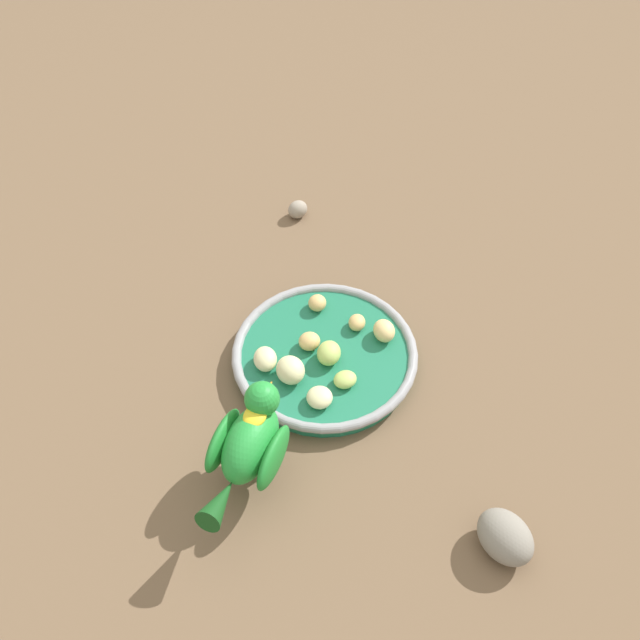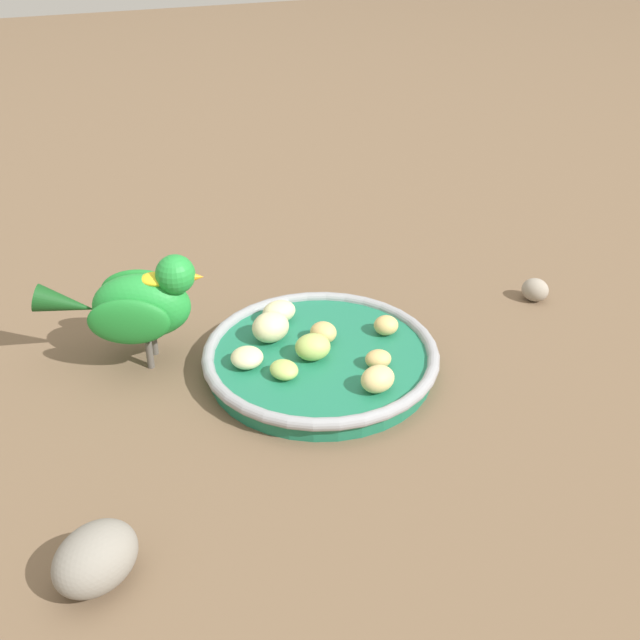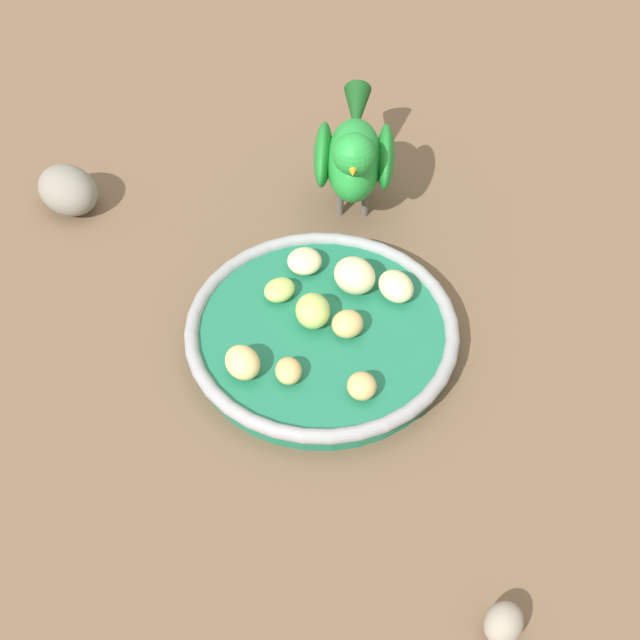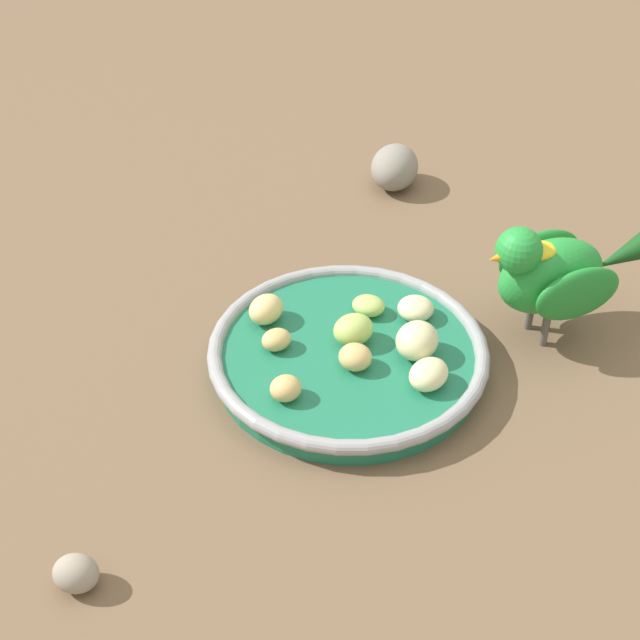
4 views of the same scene
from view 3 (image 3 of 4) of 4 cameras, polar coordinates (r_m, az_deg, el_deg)
name	(u,v)px [view 3 (image 3 of 4)]	position (r m, az deg, el deg)	size (l,w,h in m)	color
ground_plane	(342,358)	(0.75, 1.45, -2.48)	(4.00, 4.00, 0.00)	brown
feeding_bowl	(322,333)	(0.75, 0.12, -0.83)	(0.23, 0.23, 0.03)	#1E7251
apple_piece_0	(288,371)	(0.71, -2.05, -3.30)	(0.03, 0.02, 0.02)	tan
apple_piece_1	(313,311)	(0.75, -0.47, 0.60)	(0.03, 0.03, 0.03)	#B2CC66
apple_piece_2	(242,362)	(0.71, -5.03, -2.75)	(0.03, 0.03, 0.02)	#E5C67F
apple_piece_3	(396,286)	(0.77, 4.93, 2.18)	(0.04, 0.03, 0.02)	beige
apple_piece_4	(361,386)	(0.70, 2.69, -4.29)	(0.03, 0.02, 0.02)	tan
apple_piece_5	(280,290)	(0.77, -2.63, 1.95)	(0.03, 0.02, 0.02)	#B2CC66
apple_piece_6	(347,324)	(0.74, 1.79, -0.25)	(0.03, 0.03, 0.02)	tan
apple_piece_7	(305,261)	(0.79, -1.00, 3.82)	(0.03, 0.03, 0.02)	beige
apple_piece_8	(355,275)	(0.77, 2.25, 2.89)	(0.04, 0.03, 0.03)	beige
parrot	(354,154)	(0.85, 2.23, 10.64)	(0.10, 0.17, 0.12)	#59544C
rock_large	(68,190)	(0.91, -15.97, 8.07)	(0.07, 0.05, 0.05)	gray
pebble_0	(504,623)	(0.63, 11.78, -18.63)	(0.03, 0.03, 0.03)	gray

